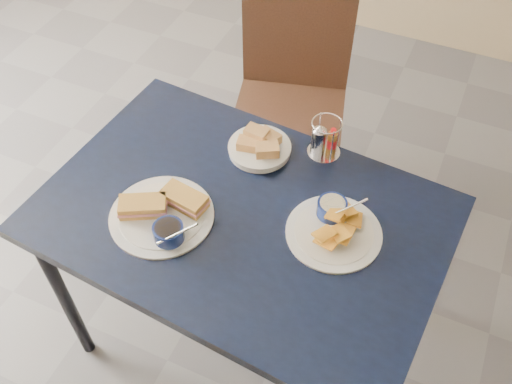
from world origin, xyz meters
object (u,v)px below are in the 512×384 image
at_px(dining_table, 242,226).
at_px(chair_far, 298,86).
at_px(sandwich_plate, 164,213).
at_px(condiment_caddy, 324,140).
at_px(plantain_plate, 334,224).
at_px(bread_basket, 260,146).

height_order(dining_table, chair_far, chair_far).
distance_m(dining_table, chair_far, 0.88).
bearing_deg(sandwich_plate, condiment_caddy, 53.23).
relative_size(dining_table, condiment_caddy, 9.45).
relative_size(chair_far, sandwich_plate, 3.01).
bearing_deg(chair_far, sandwich_plate, -93.76).
relative_size(chair_far, condiment_caddy, 7.16).
relative_size(dining_table, chair_far, 1.32).
xyz_separation_m(sandwich_plate, plantain_plate, (0.48, 0.17, -0.00)).
xyz_separation_m(plantain_plate, bread_basket, (-0.33, 0.20, 0.01)).
height_order(dining_table, sandwich_plate, sandwich_plate).
distance_m(dining_table, condiment_caddy, 0.39).
xyz_separation_m(dining_table, condiment_caddy, (0.14, 0.35, 0.12)).
xyz_separation_m(dining_table, bread_basket, (-0.06, 0.26, 0.09)).
distance_m(bread_basket, condiment_caddy, 0.21).
height_order(sandwich_plate, plantain_plate, same).
distance_m(chair_far, sandwich_plate, 1.00).
relative_size(sandwich_plate, bread_basket, 1.57).
xyz_separation_m(chair_far, plantain_plate, (0.41, -0.80, 0.21)).
relative_size(plantain_plate, condiment_caddy, 2.10).
relative_size(dining_table, plantain_plate, 4.51).
relative_size(sandwich_plate, condiment_caddy, 2.38).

